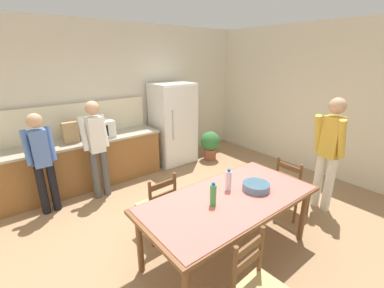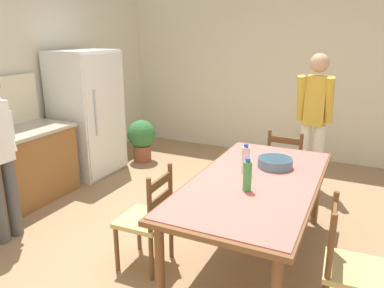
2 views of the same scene
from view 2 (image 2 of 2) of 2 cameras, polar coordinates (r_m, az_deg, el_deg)
ground_plane at (r=3.73m, az=-0.58°, el=-15.39°), size 8.32×8.32×0.00m
wall_right at (r=6.27m, az=12.92°, el=11.46°), size 0.12×5.20×2.90m
refrigerator at (r=5.52m, az=-15.65°, el=4.52°), size 0.85×0.73×1.75m
dining_table at (r=3.27m, az=9.63°, el=-6.51°), size 2.08×1.04×0.78m
bottle_near_centre at (r=2.97m, az=8.43°, el=-4.82°), size 0.07×0.07×0.27m
bottle_off_centre at (r=3.33m, az=8.17°, el=-2.39°), size 0.07×0.07×0.27m
serving_bowl at (r=3.54m, az=12.55°, el=-2.71°), size 0.32×0.32×0.09m
chair_head_end at (r=4.58m, az=14.07°, el=-3.47°), size 0.41×0.43×0.91m
chair_side_near_left at (r=2.89m, az=22.80°, el=-17.01°), size 0.44×0.43×0.91m
chair_side_far_left at (r=3.29m, az=-6.79°, el=-11.31°), size 0.43×0.41×0.91m
person_by_table at (r=4.92m, az=18.15°, el=4.12°), size 0.31×0.45×1.74m
potted_plant at (r=5.93m, az=-7.68°, el=0.95°), size 0.44×0.44×0.67m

